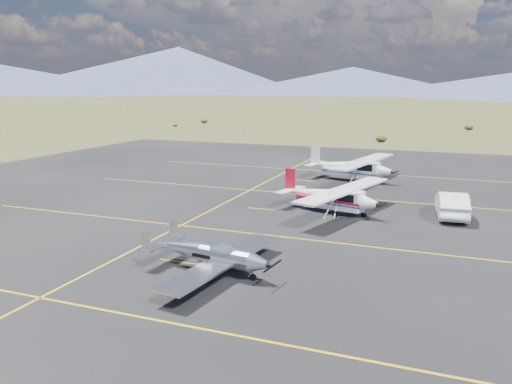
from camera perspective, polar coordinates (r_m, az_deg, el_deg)
The scene contains 6 objects.
ground at distance 25.60m, azimuth 1.01°, elevation -6.33°, with size 1600.00×1600.00×0.00m, color #383D1C.
apron at distance 32.00m, azimuth 5.34°, elevation -2.63°, with size 72.00×72.00×0.02m, color black.
aircraft_low_wing at distance 22.05m, azimuth -5.02°, elevation -7.13°, with size 5.89×8.16×1.77m.
aircraft_cessna at distance 32.62m, azimuth 8.49°, elevation -0.36°, with size 6.82×10.09×2.57m.
aircraft_plain at distance 43.98m, azimuth 10.80°, elevation 2.90°, with size 7.06×11.20×2.83m.
sedan at distance 33.51m, azimuth 21.47°, elevation -1.32°, with size 1.70×4.87×1.61m, color white.
Camera 1 is at (8.34, -22.83, 8.05)m, focal length 35.00 mm.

